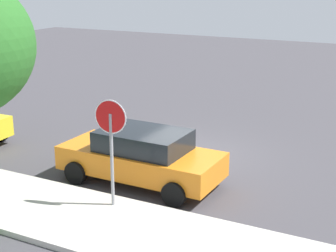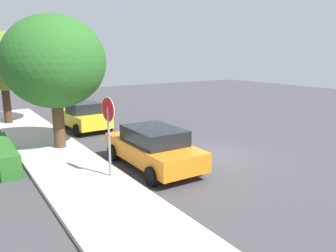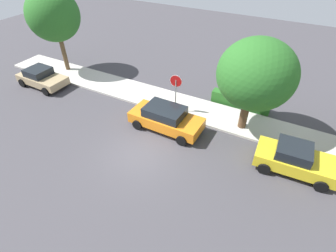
% 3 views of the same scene
% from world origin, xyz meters
% --- Properties ---
extents(ground_plane, '(60.00, 60.00, 0.00)m').
position_xyz_m(ground_plane, '(0.00, 0.00, 0.00)').
color(ground_plane, '#423F44').
extents(sidewalk_curb, '(32.00, 2.70, 0.14)m').
position_xyz_m(sidewalk_curb, '(0.00, 5.35, 0.07)').
color(sidewalk_curb, beige).
rests_on(sidewalk_curb, ground_plane).
extents(stop_sign, '(0.82, 0.10, 2.79)m').
position_xyz_m(stop_sign, '(-0.09, 4.49, 1.93)').
color(stop_sign, gray).
rests_on(stop_sign, ground_plane).
extents(parked_car_orange, '(4.51, 2.11, 1.52)m').
position_xyz_m(parked_car_orange, '(0.16, 2.67, 0.78)').
color(parked_car_orange, orange).
rests_on(parked_car_orange, ground_plane).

